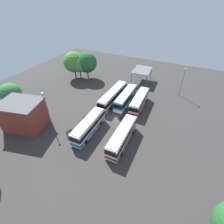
% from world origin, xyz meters
% --- Properties ---
extents(ground_plane, '(93.12, 93.12, 0.00)m').
position_xyz_m(ground_plane, '(0.00, 0.00, 0.00)').
color(ground_plane, '#383533').
extents(bus_row0_slot0, '(14.00, 2.79, 3.62)m').
position_xyz_m(bus_row0_slot0, '(-6.89, -4.31, 1.91)').
color(bus_row0_slot0, silver).
rests_on(bus_row0_slot0, ground_plane).
extents(bus_row0_slot1, '(11.80, 2.69, 3.62)m').
position_xyz_m(bus_row0_slot1, '(-7.32, -0.55, 1.91)').
color(bus_row0_slot1, teal).
rests_on(bus_row0_slot1, ground_plane).
extents(bus_row0_slot2, '(11.11, 3.00, 3.62)m').
position_xyz_m(bus_row0_slot2, '(-7.44, 3.40, 1.91)').
color(bus_row0_slot2, silver).
rests_on(bus_row0_slot2, ground_plane).
extents(bus_row1_slot0, '(11.01, 2.84, 3.62)m').
position_xyz_m(bus_row1_slot0, '(7.46, -3.57, 1.91)').
color(bus_row1_slot0, silver).
rests_on(bus_row1_slot0, ground_plane).
extents(bus_row1_slot2, '(11.40, 2.77, 3.62)m').
position_xyz_m(bus_row1_slot2, '(7.11, 4.48, 1.91)').
color(bus_row1_slot2, silver).
rests_on(bus_row1_slot2, ground_plane).
extents(depot_building, '(9.04, 10.37, 6.80)m').
position_xyz_m(depot_building, '(12.06, -18.19, 3.42)').
color(depot_building, maroon).
rests_on(depot_building, ground_plane).
extents(maintenance_shelter, '(8.21, 6.15, 4.34)m').
position_xyz_m(maintenance_shelter, '(-23.20, -1.06, 4.09)').
color(maintenance_shelter, slate).
rests_on(maintenance_shelter, ground_plane).
extents(lamp_post_by_building, '(0.56, 0.28, 8.94)m').
position_xyz_m(lamp_post_by_building, '(9.20, -13.51, 4.89)').
color(lamp_post_by_building, slate).
rests_on(lamp_post_by_building, ground_plane).
extents(lamp_post_mid_lot, '(0.56, 0.28, 8.73)m').
position_xyz_m(lamp_post_mid_lot, '(-19.06, 12.59, 4.78)').
color(lamp_post_mid_lot, slate).
rests_on(lamp_post_mid_lot, ground_plane).
extents(tree_northeast, '(7.25, 7.25, 9.56)m').
position_xyz_m(tree_northeast, '(-15.36, -23.86, 5.92)').
color(tree_northeast, brown).
rests_on(tree_northeast, ground_plane).
extents(tree_east_edge, '(5.12, 5.12, 7.99)m').
position_xyz_m(tree_east_edge, '(-15.18, -21.39, 5.41)').
color(tree_east_edge, brown).
rests_on(tree_east_edge, ground_plane).
extents(tree_north_edge, '(7.12, 7.12, 9.49)m').
position_xyz_m(tree_north_edge, '(-17.11, -19.57, 5.92)').
color(tree_north_edge, brown).
rests_on(tree_north_edge, ground_plane).
extents(tree_west_edge, '(5.50, 5.50, 7.31)m').
position_xyz_m(tree_west_edge, '(7.92, -27.40, 4.56)').
color(tree_west_edge, brown).
rests_on(tree_west_edge, ground_plane).
extents(puddle_front_lane, '(2.61, 2.61, 0.01)m').
position_xyz_m(puddle_front_lane, '(3.74, -5.74, 0.00)').
color(puddle_front_lane, black).
rests_on(puddle_front_lane, ground_plane).
extents(puddle_back_corner, '(2.63, 2.63, 0.01)m').
position_xyz_m(puddle_back_corner, '(9.43, -7.24, 0.00)').
color(puddle_back_corner, black).
rests_on(puddle_back_corner, ground_plane).
extents(puddle_between_rows, '(3.01, 3.01, 0.01)m').
position_xyz_m(puddle_between_rows, '(-0.47, 1.87, 0.00)').
color(puddle_between_rows, black).
rests_on(puddle_between_rows, ground_plane).
extents(puddle_centre_drain, '(3.93, 3.93, 0.01)m').
position_xyz_m(puddle_centre_drain, '(3.20, -6.05, 0.00)').
color(puddle_centre_drain, black).
rests_on(puddle_centre_drain, ground_plane).
extents(puddle_near_shelter, '(2.33, 2.33, 0.01)m').
position_xyz_m(puddle_near_shelter, '(10.45, -6.22, 0.00)').
color(puddle_near_shelter, black).
rests_on(puddle_near_shelter, ground_plane).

